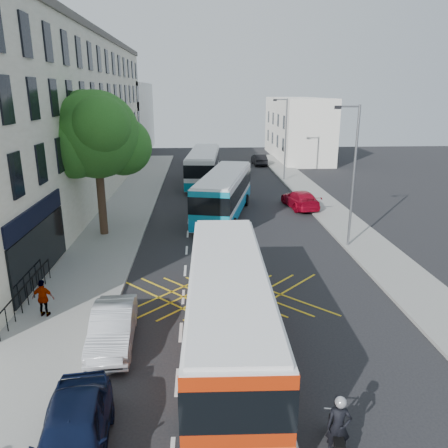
{
  "coord_description": "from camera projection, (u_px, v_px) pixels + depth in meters",
  "views": [
    {
      "loc": [
        -2.39,
        -11.82,
        8.83
      ],
      "look_at": [
        -1.15,
        9.89,
        2.2
      ],
      "focal_mm": 35.0,
      "sensor_mm": 36.0,
      "label": 1
    }
  ],
  "objects": [
    {
      "name": "ground",
      "position": [
        277.0,
        379.0,
        13.99
      ],
      "size": [
        120.0,
        120.0,
        0.0
      ],
      "primitive_type": "plane",
      "color": "black",
      "rests_on": "ground"
    },
    {
      "name": "pavement_left",
      "position": [
        105.0,
        234.0,
        27.83
      ],
      "size": [
        5.0,
        70.0,
        0.15
      ],
      "primitive_type": "cube",
      "color": "gray",
      "rests_on": "ground"
    },
    {
      "name": "pavement_right",
      "position": [
        351.0,
        230.0,
        28.7
      ],
      "size": [
        3.0,
        70.0,
        0.15
      ],
      "primitive_type": "cube",
      "color": "gray",
      "rests_on": "ground"
    },
    {
      "name": "terrace_main",
      "position": [
        52.0,
        118.0,
        34.64
      ],
      "size": [
        8.3,
        45.0,
        13.5
      ],
      "color": "beige",
      "rests_on": "ground"
    },
    {
      "name": "terrace_far",
      "position": [
        120.0,
        118.0,
        64.29
      ],
      "size": [
        8.0,
        20.0,
        10.0
      ],
      "primitive_type": "cube",
      "color": "silver",
      "rests_on": "ground"
    },
    {
      "name": "building_right",
      "position": [
        297.0,
        128.0,
        59.26
      ],
      "size": [
        6.0,
        18.0,
        8.0
      ],
      "primitive_type": "cube",
      "color": "silver",
      "rests_on": "ground"
    },
    {
      "name": "street_tree",
      "position": [
        96.0,
        136.0,
        25.98
      ],
      "size": [
        6.3,
        5.7,
        8.8
      ],
      "color": "#382619",
      "rests_on": "pavement_left"
    },
    {
      "name": "lamp_near",
      "position": [
        353.0,
        170.0,
        24.44
      ],
      "size": [
        1.45,
        0.15,
        8.0
      ],
      "color": "slate",
      "rests_on": "pavement_right"
    },
    {
      "name": "lamp_far",
      "position": [
        285.0,
        135.0,
        43.54
      ],
      "size": [
        1.45,
        0.15,
        8.0
      ],
      "color": "slate",
      "rests_on": "pavement_right"
    },
    {
      "name": "railings",
      "position": [
        27.0,
        293.0,
        18.31
      ],
      "size": [
        0.08,
        5.6,
        1.14
      ],
      "primitive_type": null,
      "color": "black",
      "rests_on": "pavement_left"
    },
    {
      "name": "bus_near",
      "position": [
        228.0,
        308.0,
        15.02
      ],
      "size": [
        3.06,
        11.42,
        3.19
      ],
      "rotation": [
        0.0,
        0.0,
        -0.03
      ],
      "color": "silver",
      "rests_on": "ground"
    },
    {
      "name": "bus_mid",
      "position": [
        224.0,
        193.0,
        31.95
      ],
      "size": [
        5.09,
        11.6,
        3.18
      ],
      "rotation": [
        0.0,
        0.0,
        -0.23
      ],
      "color": "silver",
      "rests_on": "ground"
    },
    {
      "name": "bus_far",
      "position": [
        204.0,
        166.0,
        43.21
      ],
      "size": [
        3.63,
        11.77,
        3.26
      ],
      "rotation": [
        0.0,
        0.0,
        -0.08
      ],
      "color": "silver",
      "rests_on": "ground"
    },
    {
      "name": "motorbike",
      "position": [
        338.0,
        430.0,
        10.72
      ],
      "size": [
        0.71,
        2.05,
        1.83
      ],
      "rotation": [
        0.0,
        0.0,
        -0.16
      ],
      "color": "black",
      "rests_on": "ground"
    },
    {
      "name": "parked_car_blue",
      "position": [
        73.0,
        435.0,
        10.7
      ],
      "size": [
        2.22,
        4.52,
        1.48
      ],
      "primitive_type": "imported",
      "rotation": [
        0.0,
        0.0,
        0.11
      ],
      "color": "black",
      "rests_on": "ground"
    },
    {
      "name": "parked_car_silver",
      "position": [
        113.0,
        327.0,
        15.71
      ],
      "size": [
        1.7,
        4.24,
        1.37
      ],
      "primitive_type": "imported",
      "rotation": [
        0.0,
        0.0,
        0.06
      ],
      "color": "#B2B5BB",
      "rests_on": "ground"
    },
    {
      "name": "red_hatchback",
      "position": [
        300.0,
        199.0,
        34.29
      ],
      "size": [
        2.54,
        4.97,
        1.38
      ],
      "primitive_type": "imported",
      "rotation": [
        0.0,
        0.0,
        3.27
      ],
      "color": "#A1061E",
      "rests_on": "ground"
    },
    {
      "name": "distant_car_grey",
      "position": [
        199.0,
        158.0,
        54.87
      ],
      "size": [
        2.49,
        5.23,
        1.44
      ],
      "primitive_type": "imported",
      "rotation": [
        0.0,
        0.0,
        -0.02
      ],
      "color": "#3A3C41",
      "rests_on": "ground"
    },
    {
      "name": "distant_car_silver",
      "position": [
        242.0,
        166.0,
        49.53
      ],
      "size": [
        1.71,
        3.96,
        1.33
      ],
      "primitive_type": "imported",
      "rotation": [
        0.0,
        0.0,
        3.11
      ],
      "color": "#A3A6AB",
      "rests_on": "ground"
    },
    {
      "name": "distant_car_dark",
      "position": [
        259.0,
        159.0,
        54.37
      ],
      "size": [
        1.65,
        4.21,
        1.36
      ],
      "primitive_type": "imported",
      "rotation": [
        0.0,
        0.0,
        3.19
      ],
      "color": "black",
      "rests_on": "ground"
    },
    {
      "name": "pedestrian_far",
      "position": [
        43.0,
        298.0,
        17.39
      ],
      "size": [
        0.95,
        0.5,
        1.55
      ],
      "primitive_type": "imported",
      "rotation": [
        0.0,
        0.0,
        3.0
      ],
      "color": "gray",
      "rests_on": "pavement_left"
    }
  ]
}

